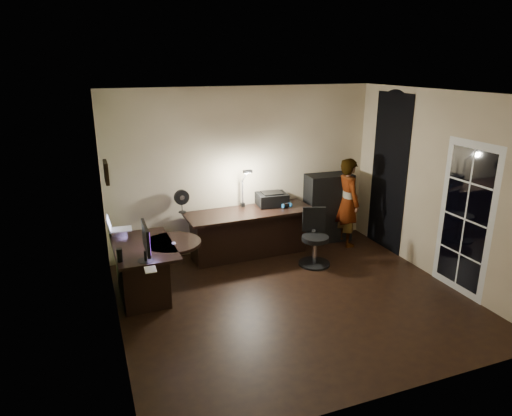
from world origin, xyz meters
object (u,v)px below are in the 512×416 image
object	(u,v)px
desk_left	(145,270)
office_chair	(315,238)
cabinet	(328,208)
monitor	(145,248)
desk_right	(250,234)
person	(348,202)

from	to	relation	value
desk_left	office_chair	size ratio (longest dim) A/B	1.42
cabinet	office_chair	xyz separation A→B (m)	(-0.71, -0.88, -0.16)
cabinet	monitor	world-z (taller)	cabinet
desk_left	desk_right	bearing A→B (deg)	21.07
monitor	person	size ratio (longest dim) A/B	0.34
desk_right	person	distance (m)	1.79
monitor	cabinet	bearing A→B (deg)	23.81
desk_left	office_chair	world-z (taller)	office_chair
desk_left	office_chair	xyz separation A→B (m)	(2.61, 0.05, 0.08)
cabinet	office_chair	distance (m)	1.14
cabinet	desk_left	bearing A→B (deg)	-160.90
monitor	office_chair	world-z (taller)	monitor
office_chair	person	bearing A→B (deg)	51.11
desk_right	person	size ratio (longest dim) A/B	1.35
desk_left	person	distance (m)	3.60
desk_right	cabinet	size ratio (longest dim) A/B	1.72
desk_left	cabinet	size ratio (longest dim) A/B	1.05
desk_right	person	bearing A→B (deg)	-5.31
desk_left	person	world-z (taller)	person
cabinet	monitor	bearing A→B (deg)	-153.51
desk_left	cabinet	world-z (taller)	cabinet
desk_right	desk_left	bearing A→B (deg)	-159.33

